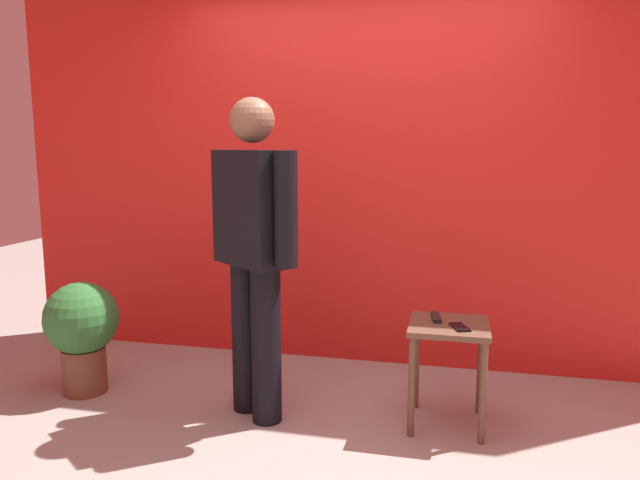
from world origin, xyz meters
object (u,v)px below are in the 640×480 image
object	(u,v)px
cell_phone	(460,327)
potted_plant	(82,328)
side_table	(449,344)
standing_person	(254,243)
tv_remote	(436,317)

from	to	relation	value
cell_phone	potted_plant	bearing A→B (deg)	158.95
potted_plant	side_table	bearing A→B (deg)	1.55
standing_person	tv_remote	distance (m)	1.06
cell_phone	side_table	bearing A→B (deg)	107.00
standing_person	tv_remote	world-z (taller)	standing_person
side_table	potted_plant	distance (m)	2.17
cell_phone	tv_remote	size ratio (longest dim) A/B	0.85
standing_person	cell_phone	distance (m)	1.17
cell_phone	potted_plant	distance (m)	2.23
tv_remote	potted_plant	bearing A→B (deg)	176.20
side_table	tv_remote	size ratio (longest dim) A/B	3.33
tv_remote	potted_plant	world-z (taller)	potted_plant
side_table	cell_phone	world-z (taller)	cell_phone
side_table	cell_phone	size ratio (longest dim) A/B	3.93
tv_remote	cell_phone	bearing A→B (deg)	-54.82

